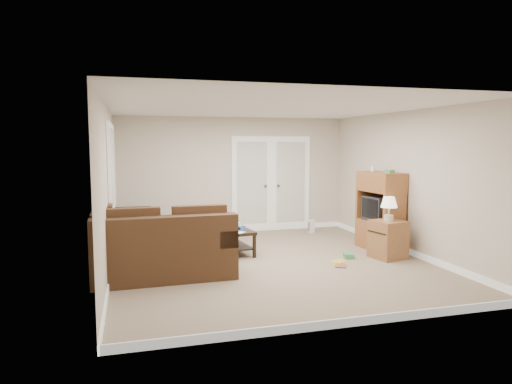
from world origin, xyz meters
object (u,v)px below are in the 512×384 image
object	(u,v)px
coffee_table	(232,239)
tv_armoire	(380,211)
sectional_sofa	(141,243)
side_cabinet	(388,236)

from	to	relation	value
coffee_table	tv_armoire	bearing A→B (deg)	-17.64
sectional_sofa	tv_armoire	bearing A→B (deg)	-1.58
tv_armoire	coffee_table	bearing A→B (deg)	163.59
coffee_table	side_cabinet	world-z (taller)	side_cabinet
side_cabinet	tv_armoire	bearing A→B (deg)	59.92
tv_armoire	side_cabinet	world-z (taller)	tv_armoire
sectional_sofa	side_cabinet	xyz separation A→B (m)	(4.03, -0.62, 0.01)
coffee_table	tv_armoire	size ratio (longest dim) A/B	0.74
sectional_sofa	coffee_table	world-z (taller)	sectional_sofa
coffee_table	side_cabinet	bearing A→B (deg)	-31.38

